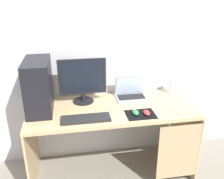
% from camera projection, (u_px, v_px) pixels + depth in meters
% --- Properties ---
extents(ground_plane, '(8.00, 8.00, 0.00)m').
position_uv_depth(ground_plane, '(112.00, 170.00, 2.63)').
color(ground_plane, gray).
extents(wall_back, '(4.00, 0.05, 2.60)m').
position_uv_depth(wall_back, '(106.00, 41.00, 2.47)').
color(wall_back, silver).
rests_on(wall_back, ground_plane).
extents(desk, '(1.57, 0.66, 0.74)m').
position_uv_depth(desk, '(114.00, 121.00, 2.39)').
color(desk, tan).
rests_on(desk, ground_plane).
extents(pc_tower, '(0.22, 0.46, 0.47)m').
position_uv_depth(pc_tower, '(39.00, 86.00, 2.22)').
color(pc_tower, black).
rests_on(pc_tower, desk).
extents(monitor, '(0.45, 0.21, 0.44)m').
position_uv_depth(monitor, '(82.00, 81.00, 2.37)').
color(monitor, black).
rests_on(monitor, desk).
extents(laptop, '(0.31, 0.22, 0.22)m').
position_uv_depth(laptop, '(131.00, 93.00, 2.53)').
color(laptop, '#9EA3A8').
rests_on(laptop, desk).
extents(speaker, '(0.07, 0.07, 0.16)m').
position_uv_depth(speaker, '(172.00, 86.00, 2.62)').
color(speaker, white).
rests_on(speaker, desk).
extents(keyboard, '(0.42, 0.14, 0.02)m').
position_uv_depth(keyboard, '(86.00, 119.00, 2.11)').
color(keyboard, '#232326').
rests_on(keyboard, desk).
extents(mousepad, '(0.26, 0.20, 0.00)m').
position_uv_depth(mousepad, '(141.00, 114.00, 2.21)').
color(mousepad, black).
rests_on(mousepad, desk).
extents(mouse_left, '(0.06, 0.10, 0.03)m').
position_uv_depth(mouse_left, '(135.00, 112.00, 2.20)').
color(mouse_left, '#338C4C').
rests_on(mouse_left, mousepad).
extents(mouse_right, '(0.06, 0.10, 0.03)m').
position_uv_depth(mouse_right, '(147.00, 113.00, 2.19)').
color(mouse_right, '#B23333').
rests_on(mouse_right, mousepad).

